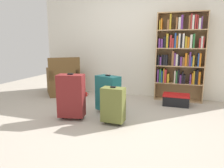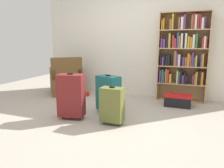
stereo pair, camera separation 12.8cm
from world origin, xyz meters
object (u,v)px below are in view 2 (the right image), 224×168
(armchair, at_px, (66,81))
(suitcase_teal, at_px, (108,93))
(storage_box, at_px, (178,100))
(suitcase_dark_red, at_px, (71,95))
(bookshelf, at_px, (182,54))
(suitcase_olive, at_px, (112,105))
(mug, at_px, (88,94))

(armchair, height_order, suitcase_teal, armchair)
(storage_box, distance_m, suitcase_dark_red, 2.08)
(armchair, distance_m, suitcase_teal, 1.78)
(bookshelf, xyz_separation_m, suitcase_dark_red, (-1.60, -1.78, -0.60))
(bookshelf, bearing_deg, suitcase_olive, -116.68)
(bookshelf, relative_size, storage_box, 3.65)
(bookshelf, distance_m, suitcase_olive, 2.10)
(armchair, height_order, suitcase_olive, armchair)
(bookshelf, relative_size, mug, 15.33)
(suitcase_teal, bearing_deg, storage_box, 36.83)
(bookshelf, distance_m, storage_box, 0.98)
(suitcase_teal, height_order, suitcase_dark_red, suitcase_dark_red)
(suitcase_teal, height_order, suitcase_olive, suitcase_teal)
(bookshelf, xyz_separation_m, mug, (-2.04, -0.35, -0.94))
(suitcase_dark_red, bearing_deg, storage_box, 39.93)
(armchair, bearing_deg, suitcase_dark_red, -54.41)
(suitcase_teal, bearing_deg, suitcase_dark_red, -133.45)
(mug, bearing_deg, suitcase_dark_red, -72.80)
(suitcase_teal, bearing_deg, armchair, 146.99)
(mug, height_order, suitcase_olive, suitcase_olive)
(suitcase_olive, bearing_deg, bookshelf, 63.32)
(mug, bearing_deg, armchair, 177.36)
(bookshelf, distance_m, suitcase_teal, 1.84)
(armchair, relative_size, suitcase_dark_red, 1.31)
(suitcase_olive, bearing_deg, armchair, 140.37)
(bookshelf, distance_m, suitcase_dark_red, 2.47)
(suitcase_olive, bearing_deg, storage_box, 56.48)
(bookshelf, bearing_deg, suitcase_dark_red, -131.98)
(bookshelf, height_order, suitcase_teal, bookshelf)
(mug, distance_m, suitcase_teal, 1.34)
(mug, xyz_separation_m, suitcase_teal, (0.90, -0.94, 0.31))
(bookshelf, distance_m, armchair, 2.74)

